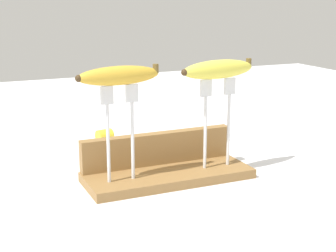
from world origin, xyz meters
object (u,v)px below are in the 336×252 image
(banana_raised_left, at_px, (119,76))
(banana_raised_right, at_px, (218,69))
(banana_chunk_near, at_px, (105,135))
(fork_stand_left, at_px, (120,125))
(fork_stand_right, at_px, (217,115))
(fork_fallen_near, at_px, (244,138))

(banana_raised_left, relative_size, banana_raised_right, 0.95)
(banana_raised_right, height_order, banana_chunk_near, banana_raised_right)
(fork_stand_left, relative_size, banana_chunk_near, 4.09)
(banana_raised_right, bearing_deg, banana_chunk_near, 111.87)
(fork_stand_left, xyz_separation_m, banana_raised_left, (-0.00, -0.00, 0.10))
(fork_stand_right, relative_size, banana_raised_left, 1.12)
(banana_raised_left, xyz_separation_m, fork_fallen_near, (0.44, 0.22, -0.23))
(banana_raised_left, xyz_separation_m, banana_raised_right, (0.22, -0.00, -0.00))
(fork_stand_left, relative_size, banana_raised_left, 1.13)
(fork_stand_left, bearing_deg, fork_fallen_near, 27.21)
(banana_raised_right, relative_size, fork_fallen_near, 1.04)
(fork_stand_right, height_order, fork_fallen_near, fork_stand_right)
(fork_fallen_near, bearing_deg, banana_raised_right, -133.64)
(banana_raised_left, height_order, banana_raised_right, same)
(fork_stand_right, distance_m, banana_raised_right, 0.10)
(banana_raised_right, bearing_deg, banana_raised_left, 180.00)
(fork_stand_left, xyz_separation_m, fork_fallen_near, (0.44, 0.22, -0.13))
(fork_stand_right, bearing_deg, banana_raised_right, -172.26)
(fork_fallen_near, distance_m, banana_chunk_near, 0.38)
(banana_raised_right, bearing_deg, fork_stand_left, 180.00)
(banana_raised_right, relative_size, banana_chunk_near, 3.83)
(fork_stand_left, xyz_separation_m, fork_stand_right, (0.22, 0.00, -0.00))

